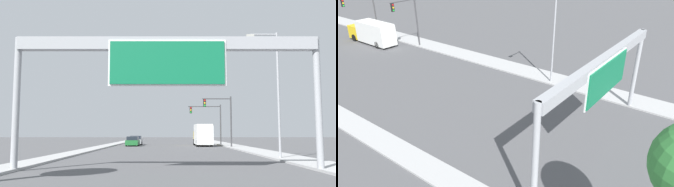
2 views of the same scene
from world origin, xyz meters
TOP-DOWN VIEW (x-y plane):
  - sidewalk_right at (9.50, 60.00)m, footprint 3.00×120.00m
  - sign_gantry at (0.00, 17.90)m, footprint 16.77×0.73m
  - truck_box_primary at (5.25, 54.20)m, footprint 2.33×8.82m
  - traffic_light_near_intersection at (7.35, 48.00)m, footprint 3.93×0.32m
  - traffic_light_mid_block at (6.83, 58.00)m, footprint 5.29×0.32m
  - street_lamp_right at (8.33, 26.55)m, footprint 2.49×0.28m

SIDE VIEW (x-z plane):
  - sidewalk_right at x=9.50m, z-range 0.00..0.15m
  - truck_box_primary at x=5.25m, z-range 0.03..3.25m
  - traffic_light_mid_block at x=6.83m, z-range 1.19..7.67m
  - traffic_light_near_intersection at x=7.35m, z-range 1.12..7.98m
  - street_lamp_right at x=8.33m, z-range 0.79..10.66m
  - sign_gantry at x=0.00m, z-range 2.43..9.71m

